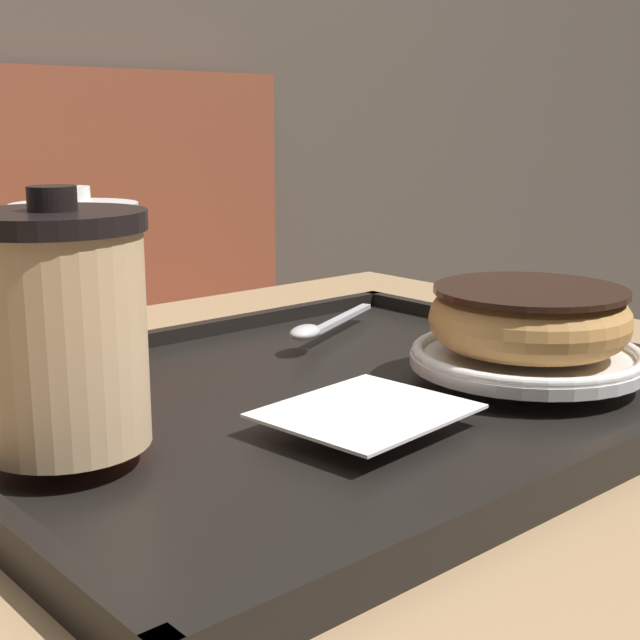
{
  "coord_description": "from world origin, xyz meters",
  "views": [
    {
      "loc": [
        -0.36,
        -0.41,
        0.92
      ],
      "look_at": [
        0.02,
        0.01,
        0.79
      ],
      "focal_mm": 50.0,
      "sensor_mm": 36.0,
      "label": 1
    }
  ],
  "objects_px": {
    "spoon": "(317,328)",
    "coffee_cup_front": "(61,328)",
    "donut_chocolate_glazed": "(529,317)",
    "coffee_cup_rear": "(79,285)"
  },
  "relations": [
    {
      "from": "coffee_cup_rear",
      "to": "donut_chocolate_glazed",
      "type": "bearing_deg",
      "value": -41.44
    },
    {
      "from": "coffee_cup_rear",
      "to": "spoon",
      "type": "distance_m",
      "value": 0.2
    },
    {
      "from": "coffee_cup_front",
      "to": "coffee_cup_rear",
      "type": "xyz_separation_m",
      "value": [
        0.08,
        0.13,
        -0.01
      ]
    },
    {
      "from": "spoon",
      "to": "coffee_cup_rear",
      "type": "bearing_deg",
      "value": -34.4
    },
    {
      "from": "donut_chocolate_glazed",
      "to": "coffee_cup_front",
      "type": "bearing_deg",
      "value": 167.12
    },
    {
      "from": "coffee_cup_front",
      "to": "donut_chocolate_glazed",
      "type": "xyz_separation_m",
      "value": [
        0.31,
        -0.07,
        -0.03
      ]
    },
    {
      "from": "coffee_cup_rear",
      "to": "spoon",
      "type": "bearing_deg",
      "value": -10.43
    },
    {
      "from": "spoon",
      "to": "coffee_cup_front",
      "type": "bearing_deg",
      "value": -3.25
    },
    {
      "from": "coffee_cup_rear",
      "to": "donut_chocolate_glazed",
      "type": "relative_size",
      "value": 0.9
    },
    {
      "from": "spoon",
      "to": "donut_chocolate_glazed",
      "type": "bearing_deg",
      "value": 80.87
    }
  ]
}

